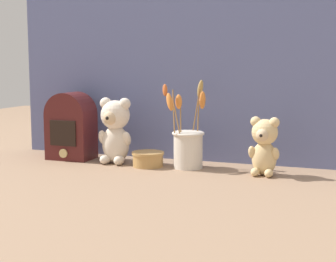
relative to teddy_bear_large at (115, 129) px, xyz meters
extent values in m
plane|color=#8E7056|center=(0.20, -0.01, -0.12)|extent=(4.00, 4.00, 0.00)
cube|color=slate|center=(0.20, 0.15, 0.18)|extent=(1.31, 0.02, 0.61)
ellipsoid|color=beige|center=(0.00, 0.00, -0.05)|extent=(0.10, 0.08, 0.14)
sphere|color=beige|center=(0.00, 0.00, 0.05)|extent=(0.10, 0.10, 0.10)
sphere|color=#D1B289|center=(0.00, -0.04, 0.04)|extent=(0.05, 0.05, 0.05)
sphere|color=black|center=(0.00, -0.06, 0.05)|extent=(0.01, 0.01, 0.01)
sphere|color=beige|center=(0.04, 0.00, 0.09)|extent=(0.04, 0.04, 0.04)
sphere|color=beige|center=(-0.04, 0.00, 0.09)|extent=(0.04, 0.04, 0.04)
ellipsoid|color=beige|center=(0.05, -0.01, -0.03)|extent=(0.03, 0.05, 0.06)
ellipsoid|color=beige|center=(-0.05, 0.00, -0.03)|extent=(0.03, 0.05, 0.06)
ellipsoid|color=beige|center=(0.03, -0.03, -0.11)|extent=(0.04, 0.06, 0.03)
ellipsoid|color=beige|center=(-0.03, -0.03, -0.11)|extent=(0.04, 0.06, 0.03)
ellipsoid|color=#DBBC84|center=(0.54, -0.02, -0.07)|extent=(0.08, 0.07, 0.11)
sphere|color=#DBBC84|center=(0.54, -0.02, 0.02)|extent=(0.08, 0.08, 0.08)
sphere|color=#D1B289|center=(0.53, -0.05, 0.01)|extent=(0.04, 0.04, 0.04)
sphere|color=black|center=(0.53, -0.07, 0.01)|extent=(0.01, 0.01, 0.01)
sphere|color=#DBBC84|center=(0.57, -0.02, 0.05)|extent=(0.03, 0.03, 0.03)
sphere|color=#DBBC84|center=(0.51, -0.02, 0.05)|extent=(0.03, 0.03, 0.03)
ellipsoid|color=#DBBC84|center=(0.57, -0.03, -0.05)|extent=(0.03, 0.04, 0.05)
ellipsoid|color=#DBBC84|center=(0.50, -0.02, -0.05)|extent=(0.03, 0.04, 0.05)
ellipsoid|color=#DBBC84|center=(0.56, -0.04, -0.11)|extent=(0.03, 0.05, 0.03)
ellipsoid|color=#DBBC84|center=(0.51, -0.04, -0.11)|extent=(0.03, 0.05, 0.03)
cylinder|color=silver|center=(0.27, 0.01, -0.06)|extent=(0.10, 0.10, 0.13)
torus|color=silver|center=(0.27, 0.01, 0.00)|extent=(0.11, 0.11, 0.01)
cylinder|color=olive|center=(0.30, 0.02, 0.06)|extent=(0.02, 0.03, 0.11)
ellipsoid|color=orange|center=(0.32, 0.03, 0.11)|extent=(0.03, 0.04, 0.07)
cylinder|color=olive|center=(0.23, -0.01, 0.07)|extent=(0.03, 0.06, 0.14)
ellipsoid|color=#C65B28|center=(0.20, -0.02, 0.14)|extent=(0.03, 0.04, 0.05)
cylinder|color=olive|center=(0.29, 0.04, 0.07)|extent=(0.03, 0.02, 0.15)
ellipsoid|color=tan|center=(0.30, 0.06, 0.15)|extent=(0.04, 0.03, 0.07)
cylinder|color=olive|center=(0.24, -0.02, 0.05)|extent=(0.04, 0.04, 0.11)
ellipsoid|color=orange|center=(0.22, -0.04, 0.11)|extent=(0.05, 0.05, 0.07)
cylinder|color=olive|center=(0.25, 0.00, 0.05)|extent=(0.01, 0.02, 0.10)
ellipsoid|color=orange|center=(0.24, 0.00, 0.11)|extent=(0.03, 0.04, 0.05)
cube|color=#4C1919|center=(-0.19, 0.02, -0.04)|extent=(0.16, 0.12, 0.17)
cylinder|color=#4C1919|center=(-0.19, 0.02, 0.05)|extent=(0.16, 0.12, 0.16)
cube|color=black|center=(-0.19, -0.04, -0.02)|extent=(0.10, 0.01, 0.09)
cylinder|color=#D6BC7A|center=(-0.19, -0.04, -0.09)|extent=(0.03, 0.01, 0.03)
cylinder|color=tan|center=(0.13, -0.02, -0.10)|extent=(0.11, 0.11, 0.04)
cylinder|color=tan|center=(0.13, -0.02, -0.08)|extent=(0.11, 0.11, 0.01)
camera|label=1|loc=(0.80, -1.65, 0.24)|focal=55.00mm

